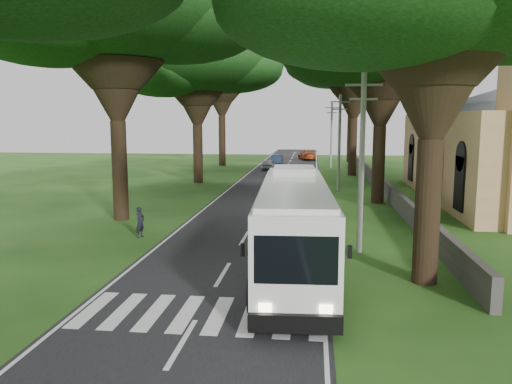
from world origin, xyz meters
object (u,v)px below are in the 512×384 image
pole_far (331,134)px  distant_car_a (268,164)px  pole_mid (339,141)px  distant_car_c (307,155)px  distant_car_b (276,160)px  coach_bus (294,225)px  pedestrian (140,222)px  pole_near (362,160)px

pole_far → distant_car_a: 8.79m
pole_mid → distant_car_c: 33.02m
pole_far → distant_car_b: size_ratio=2.01×
pole_mid → distant_car_c: pole_mid is taller
coach_bus → distant_car_c: (-0.30, 56.17, -1.16)m
distant_car_a → pole_mid: bearing=115.7°
pole_mid → pedestrian: (-10.78, -18.34, -3.39)m
pole_near → distant_car_c: pole_near is taller
distant_car_b → distant_car_c: (3.91, 9.09, 0.08)m
pole_mid → pedestrian: bearing=-120.4°
coach_bus → distant_car_c: bearing=87.6°
pole_mid → pole_far: size_ratio=1.00×
pole_near → pole_mid: bearing=90.0°
pole_far → distant_car_a: (-7.48, -2.97, -3.53)m
distant_car_a → distant_car_b: 6.59m
pole_near → distant_car_b: pole_near is taller
distant_car_a → distant_car_c: 16.27m
pole_near → distant_car_c: size_ratio=1.58×
pole_mid → distant_car_c: size_ratio=1.58×
distant_car_b → pedestrian: pedestrian is taller
pole_far → distant_car_c: bearing=103.7°
coach_bus → distant_car_c: size_ratio=2.41×
distant_car_b → pole_near: bearing=-79.4°
pedestrian → pole_far: bearing=0.0°
pole_near → pole_mid: same height
distant_car_a → pedestrian: size_ratio=2.31×
pedestrian → coach_bus: bearing=-107.0°
pole_mid → pole_far: 20.00m
distant_car_b → pedestrian: bearing=-93.7°
pole_near → pedestrian: (-10.78, 1.66, -3.39)m
pole_near → coach_bus: pole_near is taller
pole_mid → distant_car_b: bearing=106.6°
distant_car_c → pedestrian: size_ratio=3.23×
distant_car_a → pole_near: bearing=103.4°
pole_far → distant_car_b: 8.63m
coach_bus → distant_car_c: 56.18m
distant_car_a → distant_car_c: (4.38, 15.67, 0.12)m
pole_far → pedestrian: (-10.78, -38.34, -3.39)m
pole_mid → distant_car_a: 18.93m
coach_bus → distant_car_c: coach_bus is taller
distant_car_a → pole_far: bearing=-156.4°
pole_far → pole_mid: bearing=-90.0°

